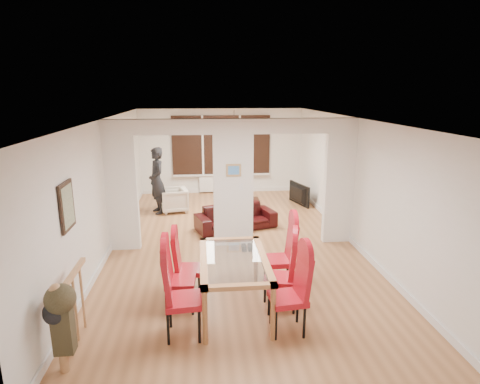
{
  "coord_description": "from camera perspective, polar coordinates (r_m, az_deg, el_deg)",
  "views": [
    {
      "loc": [
        -0.64,
        -7.84,
        3.13
      ],
      "look_at": [
        0.2,
        0.6,
        0.97
      ],
      "focal_mm": 30.0,
      "sensor_mm": 36.0,
      "label": 1
    }
  ],
  "objects": [
    {
      "name": "floor",
      "position": [
        8.47,
        -0.94,
        -7.44
      ],
      "size": [
        5.0,
        9.0,
        0.01
      ],
      "primitive_type": "cube",
      "color": "#9F6A40",
      "rests_on": "ground"
    },
    {
      "name": "room_walls",
      "position": [
        8.08,
        -0.97,
        1.17
      ],
      "size": [
        5.0,
        9.0,
        2.6
      ],
      "primitive_type": null,
      "color": "silver",
      "rests_on": "floor"
    },
    {
      "name": "divider_wall",
      "position": [
        8.08,
        -0.97,
        1.17
      ],
      "size": [
        5.0,
        0.18,
        2.6
      ],
      "primitive_type": "cube",
      "color": "white",
      "rests_on": "floor"
    },
    {
      "name": "bay_window_blinds",
      "position": [
        12.41,
        -2.67,
        6.69
      ],
      "size": [
        3.0,
        0.08,
        1.8
      ],
      "primitive_type": "cube",
      "color": "black",
      "rests_on": "room_walls"
    },
    {
      "name": "radiator",
      "position": [
        12.58,
        -2.6,
        1.24
      ],
      "size": [
        1.4,
        0.08,
        0.5
      ],
      "primitive_type": "cube",
      "color": "white",
      "rests_on": "floor"
    },
    {
      "name": "pendant_light",
      "position": [
        11.22,
        -0.85,
        9.24
      ],
      "size": [
        0.36,
        0.36,
        0.36
      ],
      "primitive_type": "sphere",
      "color": "orange",
      "rests_on": "room_walls"
    },
    {
      "name": "stair_newel",
      "position": [
        5.55,
        -22.57,
        -14.62
      ],
      "size": [
        0.4,
        1.2,
        1.1
      ],
      "primitive_type": null,
      "color": "#B07E51",
      "rests_on": "floor"
    },
    {
      "name": "wall_poster",
      "position": [
        5.94,
        -23.4,
        -1.85
      ],
      "size": [
        0.04,
        0.52,
        0.67
      ],
      "primitive_type": "cube",
      "color": "gray",
      "rests_on": "room_walls"
    },
    {
      "name": "pillar_photo",
      "position": [
        7.92,
        -0.92,
        3.12
      ],
      "size": [
        0.3,
        0.03,
        0.25
      ],
      "primitive_type": "cube",
      "color": "#4C8CD8",
      "rests_on": "divider_wall"
    },
    {
      "name": "dining_table",
      "position": [
        5.97,
        -0.87,
        -12.91
      ],
      "size": [
        0.96,
        1.71,
        0.8
      ],
      "primitive_type": null,
      "color": "#9B6439",
      "rests_on": "floor"
    },
    {
      "name": "dining_chair_la",
      "position": [
        5.36,
        -8.06,
        -14.2
      ],
      "size": [
        0.51,
        0.51,
        1.18
      ],
      "primitive_type": null,
      "rotation": [
        0.0,
        0.0,
        0.09
      ],
      "color": "#A3101C",
      "rests_on": "floor"
    },
    {
      "name": "dining_chair_lb",
      "position": [
        5.97,
        -8.5,
        -11.81
      ],
      "size": [
        0.45,
        0.45,
        1.04
      ],
      "primitive_type": null,
      "rotation": [
        0.0,
        0.0,
        -0.07
      ],
      "color": "#A3101C",
      "rests_on": "floor"
    },
    {
      "name": "dining_chair_lc",
      "position": [
        6.35,
        -7.38,
        -10.25
      ],
      "size": [
        0.43,
        0.43,
        1.01
      ],
      "primitive_type": null,
      "rotation": [
        0.0,
        0.0,
        -0.06
      ],
      "color": "#A3101C",
      "rests_on": "floor"
    },
    {
      "name": "dining_chair_ra",
      "position": [
        5.44,
        6.82,
        -13.97
      ],
      "size": [
        0.5,
        0.5,
        1.13
      ],
      "primitive_type": null,
      "rotation": [
        0.0,
        0.0,
        0.11
      ],
      "color": "#A3101C",
      "rests_on": "floor"
    },
    {
      "name": "dining_chair_rb",
      "position": [
        5.95,
        5.65,
        -11.45
      ],
      "size": [
        0.53,
        0.53,
        1.1
      ],
      "primitive_type": null,
      "rotation": [
        0.0,
        0.0,
        -0.24
      ],
      "color": "#A3101C",
      "rests_on": "floor"
    },
    {
      "name": "dining_chair_rc",
      "position": [
        6.5,
        5.56,
        -8.93
      ],
      "size": [
        0.47,
        0.47,
        1.15
      ],
      "primitive_type": null,
      "rotation": [
        0.0,
        0.0,
        0.01
      ],
      "color": "#A3101C",
      "rests_on": "floor"
    },
    {
      "name": "sofa",
      "position": [
        9.33,
        -0.59,
        -3.61
      ],
      "size": [
        1.97,
        1.23,
        0.54
      ],
      "primitive_type": "imported",
      "rotation": [
        0.0,
        0.0,
        0.3
      ],
      "color": "black",
      "rests_on": "floor"
    },
    {
      "name": "armchair",
      "position": [
        10.75,
        -9.39,
        -1.13
      ],
      "size": [
        0.79,
        0.81,
        0.63
      ],
      "primitive_type": "imported",
      "rotation": [
        0.0,
        0.0,
        -1.38
      ],
      "color": "beige",
      "rests_on": "floor"
    },
    {
      "name": "person",
      "position": [
        10.59,
        -11.74,
        1.59
      ],
      "size": [
        0.74,
        0.62,
        1.73
      ],
      "primitive_type": "imported",
      "rotation": [
        0.0,
        0.0,
        -1.18
      ],
      "color": "black",
      "rests_on": "floor"
    },
    {
      "name": "television",
      "position": [
        11.37,
        7.95,
        -0.31
      ],
      "size": [
        1.03,
        0.42,
        0.6
      ],
      "primitive_type": "imported",
      "rotation": [
        0.0,
        0.0,
        1.86
      ],
      "color": "black",
      "rests_on": "floor"
    },
    {
      "name": "coffee_table",
      "position": [
        11.04,
        0.15,
        -1.61
      ],
      "size": [
        1.02,
        0.57,
        0.23
      ],
      "primitive_type": null,
      "rotation": [
        0.0,
        0.0,
        -0.08
      ],
      "color": "black",
      "rests_on": "floor"
    },
    {
      "name": "bottle",
      "position": [
        10.98,
        -0.1,
        -0.3
      ],
      "size": [
        0.07,
        0.07,
        0.29
      ],
      "primitive_type": "cylinder",
      "color": "#143F19",
      "rests_on": "coffee_table"
    },
    {
      "name": "bowl",
      "position": [
        10.92,
        0.2,
        -1.03
      ],
      "size": [
        0.21,
        0.21,
        0.05
      ],
      "primitive_type": "imported",
      "color": "black",
      "rests_on": "coffee_table"
    },
    {
      "name": "shoes",
      "position": [
        8.16,
        1.01,
        -7.96
      ],
      "size": [
        0.22,
        0.24,
        0.09
      ],
      "primitive_type": null,
      "color": "black",
      "rests_on": "floor"
    }
  ]
}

